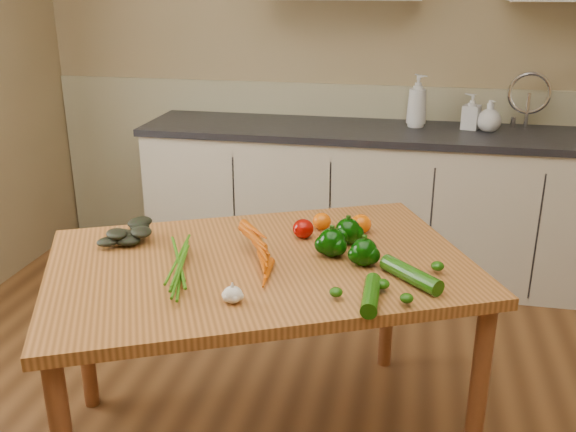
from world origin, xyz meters
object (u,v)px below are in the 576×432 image
(pepper_b, at_px, (348,231))
(tomato_c, at_px, (361,224))
(zucchini_a, at_px, (411,275))
(table, at_px, (260,283))
(carrot_bunch, at_px, (234,256))
(soap_bottle_c, at_px, (490,116))
(leafy_greens, at_px, (122,229))
(zucchini_b, at_px, (371,295))
(soap_bottle_a, at_px, (417,101))
(tomato_a, at_px, (303,229))
(pepper_c, at_px, (364,252))
(tomato_b, at_px, (322,221))
(soap_bottle_b, at_px, (472,112))
(garlic_bulb, at_px, (233,295))
(pepper_a, at_px, (332,243))

(pepper_b, height_order, tomato_c, pepper_b)
(zucchini_a, bearing_deg, tomato_c, 116.43)
(table, distance_m, carrot_bunch, 0.16)
(soap_bottle_c, bearing_deg, leafy_greens, -165.84)
(soap_bottle_c, xyz_separation_m, zucchini_b, (-0.50, -1.97, -0.18))
(soap_bottle_a, bearing_deg, zucchini_b, -145.27)
(pepper_b, relative_size, tomato_a, 1.20)
(table, height_order, pepper_c, pepper_c)
(leafy_greens, relative_size, tomato_a, 2.57)
(leafy_greens, relative_size, pepper_c, 2.17)
(leafy_greens, height_order, pepper_b, leafy_greens)
(pepper_c, xyz_separation_m, tomato_b, (-0.19, 0.30, -0.01))
(soap_bottle_b, height_order, garlic_bulb, soap_bottle_b)
(pepper_b, bearing_deg, garlic_bulb, -118.70)
(garlic_bulb, height_order, pepper_b, pepper_b)
(zucchini_a, bearing_deg, pepper_c, 146.40)
(tomato_b, distance_m, tomato_c, 0.15)
(table, bearing_deg, soap_bottle_c, 37.49)
(carrot_bunch, height_order, tomato_b, carrot_bunch)
(pepper_a, xyz_separation_m, tomato_a, (-0.13, 0.15, -0.01))
(table, xyz_separation_m, garlic_bulb, (-0.01, -0.32, 0.11))
(tomato_a, distance_m, zucchini_a, 0.52)
(garlic_bulb, xyz_separation_m, tomato_b, (0.18, 0.66, 0.01))
(carrot_bunch, bearing_deg, pepper_a, 0.07)
(table, distance_m, pepper_a, 0.29)
(tomato_c, distance_m, zucchini_a, 0.45)
(pepper_b, bearing_deg, pepper_c, -67.01)
(tomato_a, bearing_deg, pepper_b, -7.75)
(tomato_a, bearing_deg, tomato_c, 23.86)
(table, relative_size, soap_bottle_b, 8.45)
(tomato_a, bearing_deg, carrot_bunch, -122.72)
(leafy_greens, bearing_deg, tomato_b, 21.07)
(leafy_greens, distance_m, tomato_c, 0.91)
(soap_bottle_c, bearing_deg, pepper_c, -142.59)
(table, height_order, soap_bottle_c, soap_bottle_c)
(leafy_greens, relative_size, pepper_a, 2.05)
(garlic_bulb, distance_m, pepper_a, 0.48)
(tomato_a, relative_size, tomato_b, 1.10)
(soap_bottle_c, height_order, zucchini_b, soap_bottle_c)
(soap_bottle_a, distance_m, zucchini_b, 2.02)
(soap_bottle_b, bearing_deg, tomato_a, -6.47)
(carrot_bunch, xyz_separation_m, tomato_b, (0.25, 0.40, -0.00))
(soap_bottle_b, xyz_separation_m, pepper_a, (-0.57, -1.67, -0.17))
(soap_bottle_a, xyz_separation_m, zucchini_a, (0.02, -1.84, -0.24))
(table, distance_m, tomato_a, 0.29)
(soap_bottle_b, distance_m, carrot_bunch, 2.03)
(carrot_bunch, xyz_separation_m, zucchini_b, (0.49, -0.18, -0.01))
(soap_bottle_c, bearing_deg, tomato_a, -152.79)
(pepper_a, bearing_deg, carrot_bunch, -155.13)
(soap_bottle_a, distance_m, pepper_c, 1.75)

